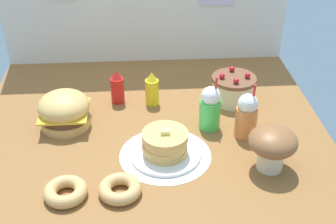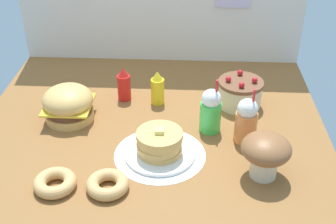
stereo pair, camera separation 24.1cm
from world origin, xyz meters
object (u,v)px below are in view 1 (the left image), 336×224
object	(u,v)px
cream_soda_cup	(210,108)
donut_chocolate	(120,189)
mustard_bottle	(152,89)
mushroom_stool	(272,145)
donut_pink_glaze	(65,191)
burger	(64,110)
layer_cake	(233,89)
ketchup_bottle	(117,88)
orange_float_cup	(247,116)
pancake_stack	(165,145)

from	to	relation	value
cream_soda_cup	donut_chocolate	world-z (taller)	cream_soda_cup
mustard_bottle	donut_chocolate	world-z (taller)	mustard_bottle
mushroom_stool	donut_chocolate	bearing A→B (deg)	-169.10
donut_pink_glaze	burger	bearing A→B (deg)	97.15
burger	donut_chocolate	world-z (taller)	burger
layer_cake	mushroom_stool	size ratio (longest dim) A/B	1.13
ketchup_bottle	mustard_bottle	distance (m)	0.21
burger	mustard_bottle	xyz separation A→B (m)	(0.50, 0.20, 0.00)
cream_soda_cup	orange_float_cup	size ratio (longest dim) A/B	1.00
burger	mushroom_stool	size ratio (longest dim) A/B	1.21
ketchup_bottle	mushroom_stool	distance (m)	1.03
mushroom_stool	orange_float_cup	bearing A→B (deg)	102.44
burger	layer_cake	bearing A→B (deg)	11.63
layer_cake	orange_float_cup	distance (m)	0.37
donut_chocolate	pancake_stack	bearing A→B (deg)	50.53
donut_pink_glaze	donut_chocolate	world-z (taller)	same
mushroom_stool	burger	bearing A→B (deg)	156.95
pancake_stack	cream_soda_cup	xyz separation A→B (m)	(0.26, 0.24, 0.06)
pancake_stack	ketchup_bottle	world-z (taller)	ketchup_bottle
pancake_stack	mushroom_stool	world-z (taller)	mushroom_stool
donut_pink_glaze	mushroom_stool	world-z (taller)	mushroom_stool
cream_soda_cup	donut_pink_glaze	bearing A→B (deg)	-144.93
layer_cake	mustard_bottle	size ratio (longest dim) A/B	1.25
layer_cake	donut_pink_glaze	size ratio (longest dim) A/B	1.34
layer_cake	pancake_stack	bearing A→B (deg)	-130.74
burger	cream_soda_cup	distance (m)	0.81
burger	donut_pink_glaze	world-z (taller)	burger
donut_chocolate	layer_cake	bearing A→B (deg)	49.69
orange_float_cup	donut_chocolate	size ratio (longest dim) A/B	1.61
mustard_bottle	orange_float_cup	bearing A→B (deg)	-36.46
orange_float_cup	donut_pink_glaze	xyz separation A→B (m)	(-0.92, -0.43, -0.09)
cream_soda_cup	burger	bearing A→B (deg)	174.62
donut_pink_glaze	donut_chocolate	bearing A→B (deg)	0.36
donut_pink_glaze	mushroom_stool	size ratio (longest dim) A/B	0.85
ketchup_bottle	orange_float_cup	world-z (taller)	orange_float_cup
burger	orange_float_cup	world-z (taller)	orange_float_cup
pancake_stack	mustard_bottle	bearing A→B (deg)	95.20
burger	mustard_bottle	distance (m)	0.54
cream_soda_cup	ketchup_bottle	bearing A→B (deg)	149.03
pancake_stack	layer_cake	world-z (taller)	layer_cake
layer_cake	mustard_bottle	world-z (taller)	mustard_bottle
burger	ketchup_bottle	bearing A→B (deg)	39.38
pancake_stack	donut_chocolate	size ratio (longest dim) A/B	1.83
pancake_stack	layer_cake	bearing A→B (deg)	49.26
burger	cream_soda_cup	size ratio (longest dim) A/B	0.88
cream_soda_cup	orange_float_cup	xyz separation A→B (m)	(0.18, -0.09, 0.00)
pancake_stack	donut_pink_glaze	world-z (taller)	pancake_stack
orange_float_cup	donut_chocolate	bearing A→B (deg)	-147.76
burger	donut_pink_glaze	xyz separation A→B (m)	(0.07, -0.59, -0.07)
ketchup_bottle	donut_pink_glaze	xyz separation A→B (m)	(-0.21, -0.83, -0.07)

